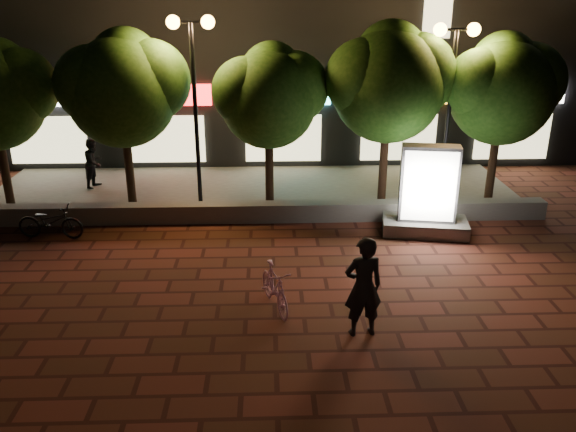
{
  "coord_description": "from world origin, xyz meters",
  "views": [
    {
      "loc": [
        0.46,
        -10.76,
        5.8
      ],
      "look_at": [
        0.9,
        1.5,
        1.08
      ],
      "focal_mm": 36.38,
      "sensor_mm": 36.0,
      "label": 1
    }
  ],
  "objects_px": {
    "street_lamp_left": "(193,64)",
    "rider": "(363,287)",
    "pedestrian": "(94,163)",
    "tree_far_right": "(504,86)",
    "tree_left": "(123,85)",
    "scooter_pink": "(275,287)",
    "scooter_parked": "(50,222)",
    "street_lamp_right": "(453,68)",
    "ad_kiosk": "(427,199)",
    "tree_right": "(390,79)",
    "tree_mid": "(270,93)"
  },
  "relations": [
    {
      "from": "tree_left",
      "to": "street_lamp_left",
      "type": "bearing_deg",
      "value": -7.7
    },
    {
      "from": "ad_kiosk",
      "to": "rider",
      "type": "height_order",
      "value": "ad_kiosk"
    },
    {
      "from": "street_lamp_left",
      "to": "street_lamp_right",
      "type": "relative_size",
      "value": 1.04
    },
    {
      "from": "scooter_parked",
      "to": "tree_far_right",
      "type": "bearing_deg",
      "value": -72.01
    },
    {
      "from": "tree_right",
      "to": "street_lamp_right",
      "type": "distance_m",
      "value": 1.7
    },
    {
      "from": "tree_left",
      "to": "tree_far_right",
      "type": "height_order",
      "value": "tree_left"
    },
    {
      "from": "tree_left",
      "to": "tree_mid",
      "type": "bearing_deg",
      "value": -0.0
    },
    {
      "from": "street_lamp_left",
      "to": "rider",
      "type": "bearing_deg",
      "value": -62.3
    },
    {
      "from": "tree_right",
      "to": "tree_far_right",
      "type": "relative_size",
      "value": 1.06
    },
    {
      "from": "street_lamp_left",
      "to": "ad_kiosk",
      "type": "height_order",
      "value": "street_lamp_left"
    },
    {
      "from": "street_lamp_right",
      "to": "rider",
      "type": "distance_m",
      "value": 8.21
    },
    {
      "from": "ad_kiosk",
      "to": "rider",
      "type": "xyz_separation_m",
      "value": [
        -2.36,
        -4.68,
        0.02
      ]
    },
    {
      "from": "tree_far_right",
      "to": "rider",
      "type": "xyz_separation_m",
      "value": [
        -4.94,
        -7.14,
        -2.42
      ]
    },
    {
      "from": "tree_left",
      "to": "tree_far_right",
      "type": "distance_m",
      "value": 10.5
    },
    {
      "from": "street_lamp_left",
      "to": "rider",
      "type": "xyz_separation_m",
      "value": [
        3.61,
        -6.88,
        -3.08
      ]
    },
    {
      "from": "tree_far_right",
      "to": "ad_kiosk",
      "type": "height_order",
      "value": "tree_far_right"
    },
    {
      "from": "scooter_parked",
      "to": "pedestrian",
      "type": "height_order",
      "value": "pedestrian"
    },
    {
      "from": "street_lamp_left",
      "to": "scooter_pink",
      "type": "bearing_deg",
      "value": -70.8
    },
    {
      "from": "rider",
      "to": "scooter_parked",
      "type": "relative_size",
      "value": 1.14
    },
    {
      "from": "street_lamp_left",
      "to": "tree_far_right",
      "type": "bearing_deg",
      "value": 1.76
    },
    {
      "from": "tree_left",
      "to": "scooter_pink",
      "type": "bearing_deg",
      "value": -57.04
    },
    {
      "from": "scooter_pink",
      "to": "scooter_parked",
      "type": "relative_size",
      "value": 0.91
    },
    {
      "from": "tree_left",
      "to": "tree_right",
      "type": "distance_m",
      "value": 7.3
    },
    {
      "from": "tree_right",
      "to": "pedestrian",
      "type": "bearing_deg",
      "value": 170.59
    },
    {
      "from": "tree_left",
      "to": "pedestrian",
      "type": "distance_m",
      "value": 3.33
    },
    {
      "from": "tree_far_right",
      "to": "scooter_parked",
      "type": "distance_m",
      "value": 12.65
    },
    {
      "from": "ad_kiosk",
      "to": "scooter_parked",
      "type": "bearing_deg",
      "value": 179.98
    },
    {
      "from": "tree_right",
      "to": "scooter_pink",
      "type": "bearing_deg",
      "value": -118.09
    },
    {
      "from": "street_lamp_right",
      "to": "rider",
      "type": "bearing_deg",
      "value": -116.22
    },
    {
      "from": "tree_mid",
      "to": "street_lamp_left",
      "type": "bearing_deg",
      "value": -172.69
    },
    {
      "from": "rider",
      "to": "scooter_parked",
      "type": "xyz_separation_m",
      "value": [
        -7.12,
        4.68,
        -0.51
      ]
    },
    {
      "from": "scooter_pink",
      "to": "tree_mid",
      "type": "bearing_deg",
      "value": 72.53
    },
    {
      "from": "scooter_pink",
      "to": "pedestrian",
      "type": "height_order",
      "value": "pedestrian"
    },
    {
      "from": "street_lamp_left",
      "to": "tree_left",
      "type": "bearing_deg",
      "value": 172.3
    },
    {
      "from": "street_lamp_left",
      "to": "ad_kiosk",
      "type": "distance_m",
      "value": 7.08
    },
    {
      "from": "tree_right",
      "to": "tree_mid",
      "type": "bearing_deg",
      "value": -180.0
    },
    {
      "from": "scooter_pink",
      "to": "rider",
      "type": "bearing_deg",
      "value": -49.46
    },
    {
      "from": "street_lamp_left",
      "to": "rider",
      "type": "height_order",
      "value": "street_lamp_left"
    },
    {
      "from": "pedestrian",
      "to": "scooter_pink",
      "type": "bearing_deg",
      "value": -129.48
    },
    {
      "from": "ad_kiosk",
      "to": "rider",
      "type": "distance_m",
      "value": 5.24
    },
    {
      "from": "street_lamp_right",
      "to": "ad_kiosk",
      "type": "xyz_separation_m",
      "value": [
        -1.03,
        -2.2,
        -2.96
      ]
    },
    {
      "from": "tree_left",
      "to": "street_lamp_right",
      "type": "bearing_deg",
      "value": -1.68
    },
    {
      "from": "ad_kiosk",
      "to": "scooter_pink",
      "type": "xyz_separation_m",
      "value": [
        -3.91,
        -3.71,
        -0.47
      ]
    },
    {
      "from": "pedestrian",
      "to": "tree_far_right",
      "type": "bearing_deg",
      "value": -82.16
    },
    {
      "from": "street_lamp_right",
      "to": "scooter_pink",
      "type": "relative_size",
      "value": 3.28
    },
    {
      "from": "ad_kiosk",
      "to": "scooter_pink",
      "type": "distance_m",
      "value": 5.41
    },
    {
      "from": "tree_left",
      "to": "tree_mid",
      "type": "xyz_separation_m",
      "value": [
        4.0,
        -0.0,
        -0.23
      ]
    },
    {
      "from": "tree_right",
      "to": "rider",
      "type": "xyz_separation_m",
      "value": [
        -1.74,
        -7.14,
        -2.61
      ]
    },
    {
      "from": "street_lamp_right",
      "to": "rider",
      "type": "xyz_separation_m",
      "value": [
        -3.39,
        -6.88,
        -2.94
      ]
    },
    {
      "from": "tree_right",
      "to": "ad_kiosk",
      "type": "height_order",
      "value": "tree_right"
    }
  ]
}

